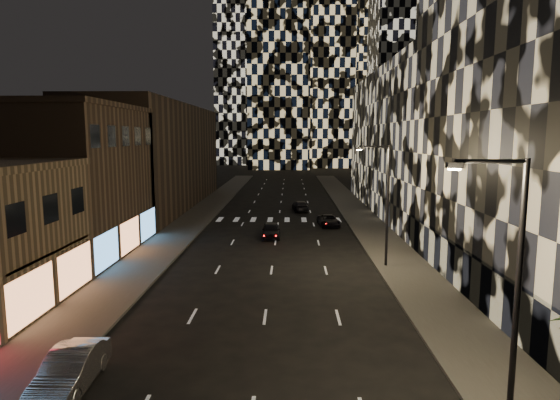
{
  "coord_description": "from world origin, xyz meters",
  "views": [
    {
      "loc": [
        1.35,
        -4.46,
        9.82
      ],
      "look_at": [
        0.75,
        23.38,
        6.0
      ],
      "focal_mm": 30.0,
      "sensor_mm": 36.0,
      "label": 1
    }
  ],
  "objects_px": {
    "car_silver_parked": "(70,370)",
    "car_dark_midlane": "(271,230)",
    "car_dark_oncoming": "(300,206)",
    "streetlight_far": "(385,197)",
    "car_dark_rightlane": "(329,221)",
    "streetlight_near": "(511,278)"
  },
  "relations": [
    {
      "from": "car_dark_rightlane",
      "to": "streetlight_far",
      "type": "bearing_deg",
      "value": -86.46
    },
    {
      "from": "streetlight_far",
      "to": "car_dark_midlane",
      "type": "bearing_deg",
      "value": 131.39
    },
    {
      "from": "streetlight_near",
      "to": "car_dark_oncoming",
      "type": "relative_size",
      "value": 1.97
    },
    {
      "from": "streetlight_far",
      "to": "car_silver_parked",
      "type": "xyz_separation_m",
      "value": [
        -15.55,
        -17.53,
        -4.58
      ]
    },
    {
      "from": "streetlight_near",
      "to": "car_dark_rightlane",
      "type": "relative_size",
      "value": 2.04
    },
    {
      "from": "car_silver_parked",
      "to": "car_dark_midlane",
      "type": "distance_m",
      "value": 28.38
    },
    {
      "from": "car_dark_oncoming",
      "to": "streetlight_near",
      "type": "bearing_deg",
      "value": 90.91
    },
    {
      "from": "car_silver_parked",
      "to": "car_dark_oncoming",
      "type": "xyz_separation_m",
      "value": [
        9.92,
        44.12,
        -0.11
      ]
    },
    {
      "from": "streetlight_far",
      "to": "car_silver_parked",
      "type": "relative_size",
      "value": 1.92
    },
    {
      "from": "streetlight_near",
      "to": "car_dark_midlane",
      "type": "distance_m",
      "value": 31.66
    },
    {
      "from": "car_dark_oncoming",
      "to": "car_dark_rightlane",
      "type": "bearing_deg",
      "value": 99.46
    },
    {
      "from": "streetlight_far",
      "to": "car_dark_rightlane",
      "type": "height_order",
      "value": "streetlight_far"
    },
    {
      "from": "car_silver_parked",
      "to": "car_dark_rightlane",
      "type": "distance_m",
      "value": 36.04
    },
    {
      "from": "streetlight_near",
      "to": "car_silver_parked",
      "type": "bearing_deg",
      "value": 170.97
    },
    {
      "from": "car_dark_midlane",
      "to": "car_dark_oncoming",
      "type": "height_order",
      "value": "car_dark_midlane"
    },
    {
      "from": "streetlight_near",
      "to": "car_dark_midlane",
      "type": "xyz_separation_m",
      "value": [
        -8.85,
        30.05,
        -4.62
      ]
    },
    {
      "from": "streetlight_near",
      "to": "car_silver_parked",
      "type": "distance_m",
      "value": 16.4
    },
    {
      "from": "streetlight_far",
      "to": "streetlight_near",
      "type": "bearing_deg",
      "value": -90.0
    },
    {
      "from": "streetlight_near",
      "to": "streetlight_far",
      "type": "bearing_deg",
      "value": 90.0
    },
    {
      "from": "streetlight_near",
      "to": "car_dark_oncoming",
      "type": "xyz_separation_m",
      "value": [
        -5.63,
        46.59,
        -4.69
      ]
    },
    {
      "from": "car_silver_parked",
      "to": "car_dark_oncoming",
      "type": "relative_size",
      "value": 1.02
    },
    {
      "from": "car_dark_midlane",
      "to": "car_dark_rightlane",
      "type": "distance_m",
      "value": 8.64
    }
  ]
}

